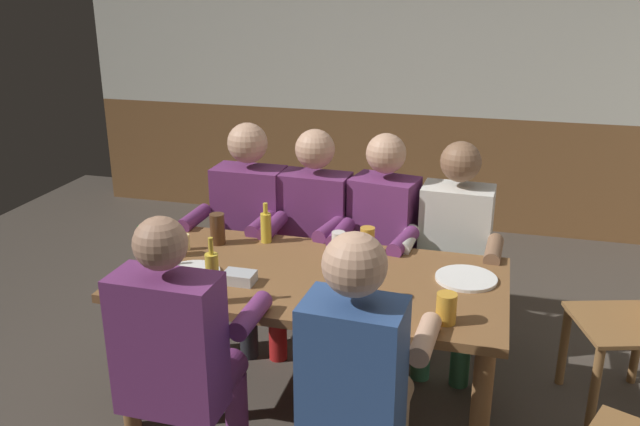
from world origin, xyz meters
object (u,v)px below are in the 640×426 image
person_2 (378,237)px  plate_0 (466,278)px  person_4 (179,349)px  plate_1 (193,272)px  pint_glass_0 (367,241)px  table_candle (186,242)px  person_1 (311,230)px  pint_glass_5 (446,308)px  pint_glass_1 (338,242)px  condiment_caddy (239,278)px  bottle_2 (266,227)px  bottle_1 (213,277)px  person_3 (453,245)px  pint_glass_4 (218,229)px  dining_table (313,295)px  person_5 (358,373)px  person_0 (246,222)px  pint_glass_2 (174,245)px  bottle_0 (142,253)px  pint_glass_3 (368,283)px

person_2 → plate_0: (0.49, -0.53, 0.06)m
person_4 → plate_1: (-0.19, 0.54, 0.06)m
pint_glass_0 → table_candle: bearing=-168.2°
pint_glass_0 → person_1: bearing=137.7°
pint_glass_0 → pint_glass_5: (0.43, -0.60, -0.01)m
person_4 → pint_glass_1: 1.04m
condiment_caddy → pint_glass_5: (0.91, -0.13, 0.04)m
bottle_2 → bottle_1: bearing=-88.9°
person_3 → plate_0: size_ratio=4.40×
pint_glass_4 → pint_glass_1: bearing=5.2°
dining_table → person_4: (-0.34, -0.66, 0.05)m
plate_0 → pint_glass_0: (-0.49, 0.18, 0.06)m
bottle_2 → dining_table: bearing=-43.8°
person_5 → bottle_1: (-0.68, 0.30, 0.16)m
person_0 → dining_table: bearing=131.9°
person_0 → pint_glass_0: 0.85m
person_3 → person_5: (-0.23, -1.33, 0.01)m
person_1 → plate_1: bearing=69.8°
pint_glass_2 → person_5: bearing=-33.7°
person_5 → pint_glass_1: 1.01m
bottle_0 → pint_glass_4: (0.21, 0.38, -0.00)m
dining_table → person_0: person_0 is taller
dining_table → person_0: size_ratio=1.39×
person_0 → person_3: bearing=-179.2°
pint_glass_0 → pint_glass_1: (-0.14, -0.01, -0.02)m
plate_0 → pint_glass_5: pint_glass_5 is taller
person_4 → pint_glass_4: bearing=104.8°
bottle_2 → pint_glass_0: size_ratio=1.55×
person_0 → person_2: (0.76, -0.00, -0.01)m
plate_1 → plate_0: bearing=12.1°
person_3 → bottle_1: 1.38m
person_2 → pint_glass_5: 1.05m
person_3 → pint_glass_3: size_ratio=7.77×
table_candle → plate_1: table_candle is taller
pint_glass_0 → pint_glass_5: 0.74m
pint_glass_1 → pint_glass_3: (0.24, -0.47, 0.03)m
person_2 → dining_table: bearing=85.6°
person_2 → bottle_2: (-0.52, -0.33, 0.13)m
pint_glass_1 → pint_glass_2: size_ratio=0.94×
bottle_0 → bottle_1: size_ratio=0.74×
pint_glass_3 → dining_table: bearing=148.6°
plate_0 → pint_glass_3: bearing=-141.6°
dining_table → condiment_caddy: bearing=-151.5°
condiment_caddy → pint_glass_2: size_ratio=1.28×
person_3 → bottle_0: size_ratio=5.65×
pint_glass_3 → pint_glass_0: bearing=101.7°
person_2 → person_3: person_2 is taller
pint_glass_2 → person_4: bearing=-62.6°
person_2 → pint_glass_3: person_2 is taller
dining_table → pint_glass_5: (0.62, -0.29, 0.16)m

